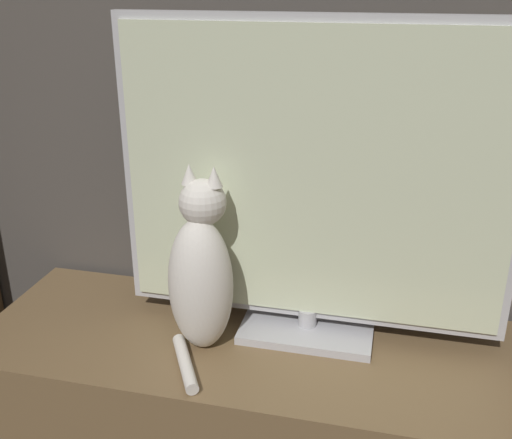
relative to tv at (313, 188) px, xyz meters
name	(u,v)px	position (x,y,z in m)	size (l,w,h in m)	color
tv_stand	(296,432)	(-0.01, -0.07, -0.61)	(1.53, 0.47, 0.50)	brown
tv	(313,188)	(0.00, 0.00, 0.00)	(0.88, 0.19, 0.73)	#B7B7BC
cat	(201,274)	(-0.23, -0.11, -0.18)	(0.16, 0.27, 0.43)	silver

